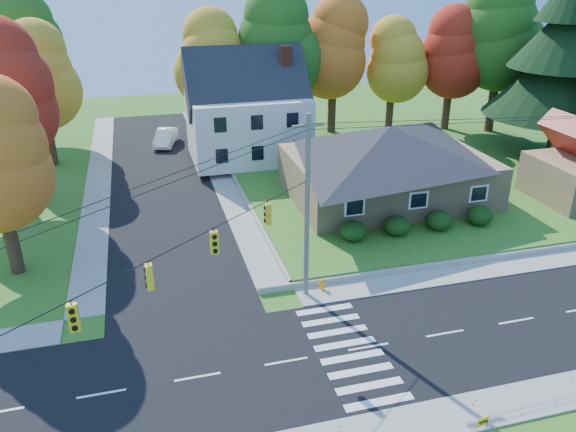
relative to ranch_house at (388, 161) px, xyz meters
name	(u,v)px	position (x,y,z in m)	size (l,w,h in m)	color
ground	(368,347)	(-8.00, -16.00, -3.27)	(120.00, 120.00, 0.00)	#3D7923
road_main	(368,347)	(-8.00, -16.00, -3.26)	(90.00, 8.00, 0.02)	black
road_cross	(160,177)	(-16.00, 10.00, -3.25)	(8.00, 44.00, 0.02)	black
sidewalk_north	(333,292)	(-8.00, -11.00, -3.23)	(90.00, 2.00, 0.08)	#9C9A90
sidewalk_south	(418,423)	(-8.00, -21.00, -3.23)	(90.00, 2.00, 0.08)	#9C9A90
lawn	(415,172)	(5.00, 5.00, -3.02)	(30.00, 30.00, 0.50)	#3D7923
ranch_house	(388,161)	(0.00, 0.00, 0.00)	(14.60, 10.60, 5.40)	tan
colonial_house	(248,112)	(-7.96, 12.00, 1.32)	(10.40, 8.40, 9.60)	silver
hedge_row	(418,223)	(-0.50, -6.20, -2.13)	(10.70, 1.70, 1.27)	#163A10
traffic_infrastructure	(360,237)	(-8.15, -14.65, 1.88)	(38.10, 10.66, 10.00)	#666059
tree_lot_0	(212,59)	(-10.00, 18.00, 5.04)	(6.72, 6.72, 12.51)	#3F2A19
tree_lot_1	(277,44)	(-4.00, 17.00, 6.35)	(7.84, 7.84, 14.60)	#3F2A19
tree_lot_2	(334,48)	(2.00, 18.00, 5.70)	(7.28, 7.28, 13.56)	#3F2A19
tree_lot_3	(393,60)	(8.00, 17.00, 4.39)	(6.16, 6.16, 11.47)	#3F2A19
tree_lot_4	(453,53)	(14.00, 16.00, 5.04)	(6.72, 6.72, 12.51)	#3F2A19
tree_lot_5	(503,33)	(18.00, 14.00, 7.00)	(8.40, 8.40, 15.64)	#3F2A19
conifer_east_a	(567,54)	(19.00, 6.00, 6.12)	(12.80, 12.80, 16.96)	#3F2A19
tree_west_1	(2,93)	(-26.00, 6.00, 5.20)	(7.28, 7.28, 13.56)	#3F2A19
tree_west_2	(38,76)	(-25.00, 16.00, 4.54)	(6.72, 6.72, 12.51)	#3F2A19
tree_west_3	(24,49)	(-27.00, 24.00, 5.85)	(7.84, 7.84, 14.60)	#3F2A19
white_car	(166,137)	(-14.85, 19.24, -2.45)	(1.67, 4.80, 1.58)	white
fire_hydrant	(322,285)	(-8.52, -10.62, -2.93)	(0.40, 0.31, 0.70)	#FAA803
yard_sign	(483,422)	(-5.83, -21.98, -2.79)	(0.54, 0.11, 0.67)	black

